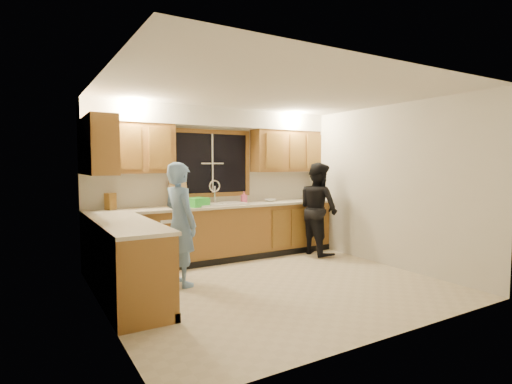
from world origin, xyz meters
TOP-DOWN VIEW (x-y plane):
  - floor at (0.00, 0.00)m, footprint 4.20×4.20m
  - ceiling at (0.00, 0.00)m, footprint 4.20×4.20m
  - wall_back at (0.00, 1.90)m, footprint 4.20×0.00m
  - wall_left at (-2.10, 0.00)m, footprint 0.00×3.80m
  - wall_right at (2.10, 0.00)m, footprint 0.00×3.80m
  - base_cabinets_back at (0.00, 1.60)m, footprint 4.20×0.60m
  - base_cabinets_left at (-1.80, 0.35)m, footprint 0.60×1.90m
  - countertop_back at (0.00, 1.58)m, footprint 4.20×0.63m
  - countertop_left at (-1.79, 0.35)m, footprint 0.63×1.90m
  - upper_cabinets_left at (-1.43, 1.73)m, footprint 1.35×0.33m
  - upper_cabinets_right at (1.43, 1.73)m, footprint 1.35×0.33m
  - upper_cabinets_return at (-1.94, 1.12)m, footprint 0.33×0.90m
  - soffit at (0.00, 1.72)m, footprint 4.20×0.35m
  - window_frame at (0.00, 1.89)m, footprint 1.44×0.03m
  - sink at (0.00, 1.60)m, footprint 0.86×0.52m
  - dishwasher at (-0.85, 1.59)m, footprint 0.60×0.56m
  - stove at (-1.80, -0.22)m, footprint 0.58×0.75m
  - man at (-1.04, 0.62)m, footprint 0.50×0.66m
  - woman at (1.67, 1.10)m, footprint 0.64×0.81m
  - knife_block at (-1.69, 1.77)m, footprint 0.17×0.16m
  - cutting_board at (-0.65, 1.76)m, footprint 0.33×0.17m
  - dish_crate at (-0.44, 1.50)m, footprint 0.37×0.36m
  - soap_bottle at (0.53, 1.73)m, footprint 0.10×0.10m
  - bowl at (0.99, 1.62)m, footprint 0.22×0.22m
  - can_left at (-0.37, 1.53)m, footprint 0.06×0.06m
  - can_right at (-0.32, 1.47)m, footprint 0.09×0.09m

SIDE VIEW (x-z plane):
  - floor at x=0.00m, z-range 0.00..0.00m
  - dishwasher at x=-0.85m, z-range 0.00..0.82m
  - base_cabinets_back at x=0.00m, z-range 0.00..0.88m
  - base_cabinets_left at x=-1.80m, z-range 0.00..0.88m
  - stove at x=-1.80m, z-range 0.00..0.90m
  - man at x=-1.04m, z-range 0.00..1.61m
  - woman at x=1.67m, z-range 0.00..1.61m
  - sink at x=0.00m, z-range 0.58..1.15m
  - countertop_back at x=0.00m, z-range 0.88..0.92m
  - countertop_left at x=-1.79m, z-range 0.88..0.92m
  - bowl at x=0.99m, z-range 0.92..0.97m
  - can_left at x=-0.37m, z-range 0.92..1.03m
  - can_right at x=-0.32m, z-range 0.92..1.04m
  - dish_crate at x=-0.44m, z-range 0.92..1.06m
  - soap_bottle at x=0.53m, z-range 0.92..1.12m
  - knife_block at x=-1.69m, z-range 0.92..1.17m
  - cutting_board at x=-0.65m, z-range 0.92..1.34m
  - wall_back at x=0.00m, z-range -0.85..3.35m
  - wall_left at x=-2.10m, z-range -0.65..3.15m
  - wall_right at x=2.10m, z-range -0.65..3.15m
  - window_frame at x=0.00m, z-range 1.03..2.17m
  - upper_cabinets_left at x=-1.43m, z-range 1.45..2.20m
  - upper_cabinets_right at x=1.43m, z-range 1.45..2.20m
  - upper_cabinets_return at x=-1.94m, z-range 1.45..2.20m
  - soffit at x=0.00m, z-range 2.20..2.50m
  - ceiling at x=0.00m, z-range 2.50..2.50m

